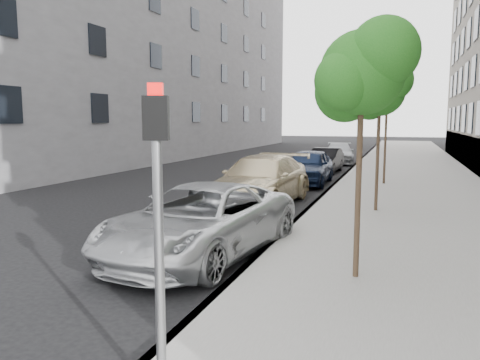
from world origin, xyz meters
The scene contains 12 objects.
ground centered at (0.00, 0.00, 0.00)m, with size 160.00×160.00×0.00m, color black.
sidewalk centered at (4.30, 24.00, 0.07)m, with size 6.40×72.00×0.14m, color gray.
curb centered at (1.18, 24.00, 0.07)m, with size 0.15×72.00×0.14m, color #9E9B93.
tree_near centered at (3.23, 1.50, 3.68)m, with size 1.75×1.55×4.41m.
tree_mid centered at (3.23, 8.00, 3.75)m, with size 1.80×1.60×4.50m.
tree_far centered at (3.23, 14.50, 3.83)m, with size 1.51×1.31×4.45m.
signal_pole centered at (1.66, -2.75, 2.08)m, with size 0.29×0.25×3.09m.
minivan centered at (-0.10, 2.24, 0.76)m, with size 2.51×5.45×1.52m, color silver.
suv centered at (-0.63, 8.45, 0.83)m, with size 2.34×5.75×1.67m, color beige.
sedan_blue centered at (-0.10, 14.26, 0.80)m, with size 1.88×4.67×1.59m, color #0E1931.
sedan_black centered at (-0.10, 19.24, 0.67)m, with size 1.43×4.09×1.35m, color black.
sedan_rear centered at (-0.10, 25.08, 0.68)m, with size 1.91×4.71×1.37m, color #9A9DA2.
Camera 1 is at (3.88, -6.73, 2.89)m, focal length 35.00 mm.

